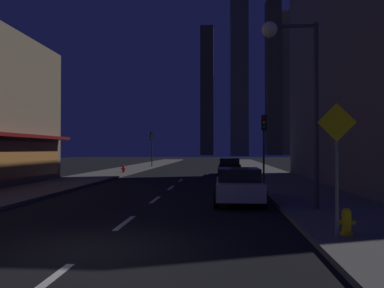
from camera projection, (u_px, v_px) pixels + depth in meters
name	position (u px, v px, depth m)	size (l,w,h in m)	color
ground_plane	(194.00, 171.00, 40.02)	(78.00, 136.00, 0.10)	black
sidewalk_right	(260.00, 170.00, 39.49)	(4.00, 76.00, 0.15)	#605E59
sidewalk_left	(129.00, 169.00, 40.57)	(4.00, 76.00, 0.15)	#605E59
lane_marking_center	(155.00, 200.00, 16.50)	(0.16, 23.00, 0.01)	silver
skyscraper_distant_tall	(207.00, 91.00, 145.39)	(5.00, 5.31, 49.59)	#3F3C2F
skyscraper_distant_mid	(239.00, 54.00, 129.58)	(5.99, 7.24, 70.38)	#5F5A47
skyscraper_distant_short	(273.00, 78.00, 145.00)	(5.53, 7.48, 59.66)	#3C392D
skyscraper_distant_slender	(289.00, 84.00, 151.18)	(7.95, 5.39, 57.30)	#65604C
car_parked_near	(239.00, 185.00, 15.44)	(1.98, 4.24, 1.45)	silver
car_parked_far	(229.00, 166.00, 32.52)	(1.98, 4.24, 1.45)	black
fire_hydrant_yellow_near	(347.00, 222.00, 9.06)	(0.42, 0.30, 0.65)	yellow
fire_hydrant_far_left	(123.00, 169.00, 33.92)	(0.42, 0.30, 0.65)	red
traffic_light_near_right	(264.00, 133.00, 23.01)	(0.32, 0.48, 4.20)	#2D2D2D
traffic_light_far_left	(152.00, 141.00, 45.57)	(0.32, 0.48, 4.20)	#2D2D2D
street_lamp_right	(292.00, 68.00, 13.20)	(1.96, 0.56, 6.58)	#38383D
pedestrian_crossing_sign	(337.00, 158.00, 8.84)	(0.91, 0.08, 3.15)	slate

